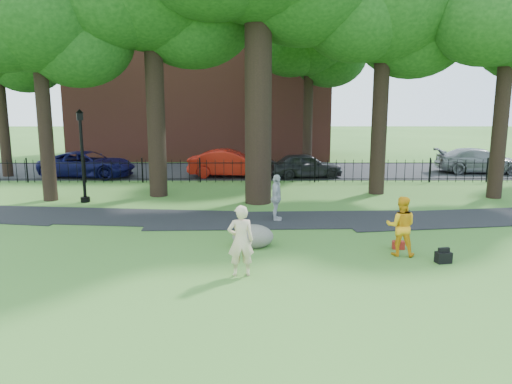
{
  "coord_description": "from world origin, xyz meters",
  "views": [
    {
      "loc": [
        -0.16,
        -13.71,
        4.48
      ],
      "look_at": [
        -0.11,
        2.0,
        1.43
      ],
      "focal_mm": 35.0,
      "sensor_mm": 36.0,
      "label": 1
    }
  ],
  "objects_px": {
    "lamppost": "(83,157)",
    "red_sedan": "(230,163)",
    "man": "(401,226)",
    "woman": "(241,241)",
    "boulder": "(253,235)"
  },
  "relations": [
    {
      "from": "man",
      "to": "lamppost",
      "type": "distance_m",
      "value": 13.49
    },
    {
      "from": "woman",
      "to": "red_sedan",
      "type": "bearing_deg",
      "value": -94.08
    },
    {
      "from": "man",
      "to": "lamppost",
      "type": "relative_size",
      "value": 0.43
    },
    {
      "from": "man",
      "to": "red_sedan",
      "type": "distance_m",
      "value": 14.95
    },
    {
      "from": "woman",
      "to": "boulder",
      "type": "bearing_deg",
      "value": -104.63
    },
    {
      "from": "lamppost",
      "to": "red_sedan",
      "type": "height_order",
      "value": "lamppost"
    },
    {
      "from": "woman",
      "to": "boulder",
      "type": "height_order",
      "value": "woman"
    },
    {
      "from": "lamppost",
      "to": "red_sedan",
      "type": "relative_size",
      "value": 0.86
    },
    {
      "from": "lamppost",
      "to": "man",
      "type": "bearing_deg",
      "value": -56.48
    },
    {
      "from": "woman",
      "to": "lamppost",
      "type": "distance_m",
      "value": 11.24
    },
    {
      "from": "woman",
      "to": "lamppost",
      "type": "xyz_separation_m",
      "value": [
        -6.87,
        8.83,
        1.02
      ]
    },
    {
      "from": "man",
      "to": "lamppost",
      "type": "bearing_deg",
      "value": -18.48
    },
    {
      "from": "man",
      "to": "red_sedan",
      "type": "bearing_deg",
      "value": -54.48
    },
    {
      "from": "man",
      "to": "lamppost",
      "type": "height_order",
      "value": "lamppost"
    },
    {
      "from": "man",
      "to": "boulder",
      "type": "relative_size",
      "value": 1.38
    }
  ]
}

